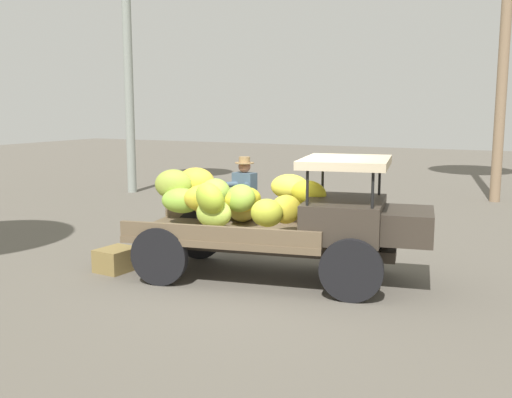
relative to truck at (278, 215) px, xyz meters
name	(u,v)px	position (x,y,z in m)	size (l,w,h in m)	color
ground_plane	(267,283)	(0.00, -0.38, -0.96)	(60.00, 60.00, 0.00)	#5F584E
truck	(278,215)	(0.00, 0.00, 0.00)	(4.63, 2.42, 1.87)	#362E26
farmer	(244,197)	(-1.25, 1.28, 0.01)	(0.52, 0.47, 1.71)	#423F44
wooden_crate	(116,260)	(-2.45, -0.86, -0.78)	(0.59, 0.49, 0.36)	olive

